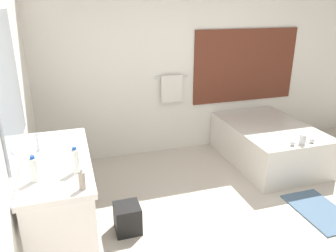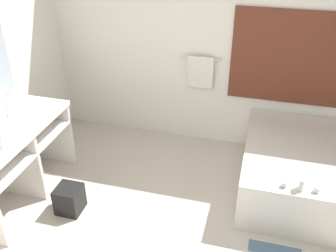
{
  "view_description": "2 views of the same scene",
  "coord_description": "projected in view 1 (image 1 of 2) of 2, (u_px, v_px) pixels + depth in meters",
  "views": [
    {
      "loc": [
        -1.74,
        -2.25,
        2.16
      ],
      "look_at": [
        -0.65,
        1.22,
        0.78
      ],
      "focal_mm": 35.0,
      "sensor_mm": 36.0,
      "label": 1
    },
    {
      "loc": [
        0.44,
        -2.1,
        2.77
      ],
      "look_at": [
        -0.46,
        1.21,
        0.72
      ],
      "focal_mm": 40.0,
      "sensor_mm": 36.0,
      "label": 2
    }
  ],
  "objects": [
    {
      "name": "bathtub",
      "position": [
        268.0,
        141.0,
        4.67
      ],
      "size": [
        1.07,
        1.56,
        0.66
      ],
      "color": "silver",
      "rests_on": "ground_plane"
    },
    {
      "name": "soap_dispenser",
      "position": [
        82.0,
        180.0,
        2.41
      ],
      "size": [
        0.05,
        0.05,
        0.17
      ],
      "color": "gray",
      "rests_on": "vanity_counter"
    },
    {
      "name": "water_bottle_1",
      "position": [
        34.0,
        170.0,
        2.51
      ],
      "size": [
        0.06,
        0.06,
        0.21
      ],
      "color": "silver",
      "rests_on": "vanity_counter"
    },
    {
      "name": "bath_mat",
      "position": [
        320.0,
        211.0,
        3.6
      ],
      "size": [
        0.48,
        0.77,
        0.02
      ],
      "color": "slate",
      "rests_on": "ground_plane"
    },
    {
      "name": "waste_bin",
      "position": [
        128.0,
        218.0,
        3.26
      ],
      "size": [
        0.25,
        0.25,
        0.29
      ],
      "color": "black",
      "rests_on": "ground_plane"
    },
    {
      "name": "sink_faucet",
      "position": [
        38.0,
        142.0,
        3.03
      ],
      "size": [
        0.09,
        0.04,
        0.18
      ],
      "color": "silver",
      "rests_on": "vanity_counter"
    },
    {
      "name": "ground_plane",
      "position": [
        266.0,
        233.0,
        3.26
      ],
      "size": [
        16.0,
        16.0,
        0.0
      ],
      "primitive_type": "plane",
      "color": "beige",
      "rests_on": "ground"
    },
    {
      "name": "wall_back_with_blinds",
      "position": [
        192.0,
        62.0,
        4.78
      ],
      "size": [
        7.4,
        0.13,
        2.7
      ],
      "color": "white",
      "rests_on": "ground_plane"
    },
    {
      "name": "water_bottle_2",
      "position": [
        76.0,
        161.0,
        2.64
      ],
      "size": [
        0.06,
        0.06,
        0.22
      ],
      "color": "silver",
      "rests_on": "vanity_counter"
    },
    {
      "name": "vanity_counter",
      "position": [
        60.0,
        180.0,
        3.02
      ],
      "size": [
        0.58,
        1.4,
        0.86
      ],
      "color": "white",
      "rests_on": "ground_plane"
    }
  ]
}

